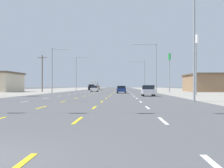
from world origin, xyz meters
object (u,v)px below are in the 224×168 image
object	(u,v)px
box_truck_far_left_farther	(95,85)
sedan_far_left_distant_a	(98,88)
hatchback_inner_right_farthest	(122,88)
pole_sign_right_row_2	(169,63)
hatchback_far_right_nearest	(148,91)
suv_far_left_far	(92,87)
sedan_inner_right_midfar	(122,88)
streetlight_right_row_0	(191,34)
pole_sign_right_row_1	(196,49)
streetlight_left_row_1	(54,67)
streetlight_right_row_1	(153,64)
streetlight_left_row_2	(77,71)
hatchback_inner_left_mid	(94,89)
sedan_inner_right_near	(121,89)
streetlight_right_row_2	(143,73)

from	to	relation	value
box_truck_far_left_farther	sedan_far_left_distant_a	distance (m)	16.38
hatchback_inner_right_farthest	pole_sign_right_row_2	bearing A→B (deg)	-78.97
hatchback_far_right_nearest	suv_far_left_far	bearing A→B (deg)	102.89
sedan_inner_right_midfar	streetlight_right_row_0	xyz separation A→B (m)	(6.22, -55.05, 5.40)
pole_sign_right_row_1	streetlight_left_row_1	bearing A→B (deg)	155.14
streetlight_right_row_1	streetlight_left_row_2	xyz separation A→B (m)	(-19.36, 31.15, 0.10)
hatchback_inner_left_mid	streetlight_right_row_0	size ratio (longest dim) A/B	0.36
suv_far_left_far	box_truck_far_left_farther	bearing A→B (deg)	89.69
suv_far_left_far	pole_sign_right_row_2	xyz separation A→B (m)	(21.16, -37.27, 5.56)
suv_far_left_far	streetlight_right_row_1	bearing A→B (deg)	-70.32
pole_sign_right_row_2	hatchback_inner_right_farthest	bearing A→B (deg)	101.03
hatchback_inner_left_mid	box_truck_far_left_farther	xyz separation A→B (m)	(-3.52, 39.40, 1.05)
suv_far_left_far	streetlight_left_row_1	bearing A→B (deg)	-93.36
sedan_inner_right_near	pole_sign_right_row_2	size ratio (longest dim) A/B	0.52
hatchback_far_right_nearest	sedan_inner_right_near	world-z (taller)	hatchback_far_right_nearest
streetlight_right_row_0	suv_far_left_far	bearing A→B (deg)	102.30
sedan_inner_right_near	pole_sign_right_row_1	bearing A→B (deg)	-49.09
streetlight_right_row_0	streetlight_right_row_2	bearing A→B (deg)	90.19
streetlight_right_row_1	streetlight_left_row_2	size ratio (longest dim) A/B	0.95
hatchback_inner_left_mid	streetlight_right_row_2	size ratio (longest dim) A/B	0.44
streetlight_right_row_2	sedan_inner_right_midfar	bearing A→B (deg)	-129.63
box_truck_far_left_farther	streetlight_left_row_2	world-z (taller)	streetlight_left_row_2
hatchback_inner_right_farthest	hatchback_inner_left_mid	bearing A→B (deg)	-99.09
pole_sign_right_row_1	streetlight_right_row_2	bearing A→B (deg)	97.17
sedan_inner_right_midfar	pole_sign_right_row_2	size ratio (longest dim) A/B	0.52
hatchback_inner_right_farthest	pole_sign_right_row_1	xyz separation A→B (m)	(11.35, -74.18, 6.32)
streetlight_left_row_1	sedan_inner_right_near	bearing A→B (deg)	8.19
box_truck_far_left_farther	sedan_far_left_distant_a	bearing A→B (deg)	90.54
sedan_inner_right_midfar	streetlight_left_row_2	distance (m)	16.10
box_truck_far_left_farther	pole_sign_right_row_2	bearing A→B (deg)	-66.32
hatchback_far_right_nearest	pole_sign_right_row_1	world-z (taller)	pole_sign_right_row_1
streetlight_left_row_2	streetlight_right_row_2	size ratio (longest dim) A/B	1.16
suv_far_left_far	pole_sign_right_row_1	size ratio (longest dim) A/B	0.53
sedan_inner_right_midfar	pole_sign_right_row_1	bearing A→B (deg)	-72.19
sedan_far_left_distant_a	streetlight_right_row_2	xyz separation A→B (m)	(16.81, -42.52, 4.44)
streetlight_left_row_1	pole_sign_right_row_2	bearing A→B (deg)	21.07
hatchback_inner_left_mid	pole_sign_right_row_2	size ratio (longest dim) A/B	0.45
streetlight_right_row_1	streetlight_right_row_2	bearing A→B (deg)	89.84
streetlight_right_row_1	streetlight_right_row_0	bearing A→B (deg)	-89.45
hatchback_far_right_nearest	pole_sign_right_row_2	world-z (taller)	pole_sign_right_row_2
pole_sign_right_row_2	pole_sign_right_row_1	bearing A→B (deg)	-87.46
hatchback_far_right_nearest	sedan_inner_right_midfar	distance (m)	40.05
sedan_inner_right_near	streetlight_right_row_2	size ratio (longest dim) A/B	0.51
sedan_inner_right_midfar	streetlight_right_row_1	size ratio (longest dim) A/B	0.46
sedan_inner_right_midfar	pole_sign_right_row_1	distance (m)	37.72
sedan_inner_right_near	streetlight_right_row_1	world-z (taller)	streetlight_right_row_1
streetlight_right_row_0	streetlight_right_row_2	world-z (taller)	streetlight_right_row_0
hatchback_far_right_nearest	sedan_inner_right_near	distance (m)	18.29
hatchback_far_right_nearest	pole_sign_right_row_2	xyz separation A→B (m)	(6.87, 25.20, 5.81)
sedan_far_left_distant_a	streetlight_right_row_0	xyz separation A→B (m)	(17.02, -104.82, 5.40)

